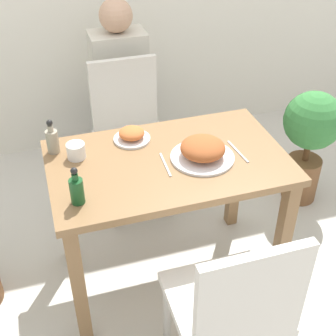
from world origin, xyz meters
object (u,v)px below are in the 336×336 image
object	(u,v)px
chair_far	(130,128)
chair_near	(234,307)
sauce_bottle	(52,140)
potted_plant_right	(310,136)
person_figure	(121,91)
drink_cup	(76,151)
food_plate	(203,150)
condiment_bottle	(77,189)
side_plate	(132,135)

from	to	relation	value
chair_far	chair_near	bearing A→B (deg)	-87.15
sauce_bottle	potted_plant_right	bearing A→B (deg)	6.18
chair_near	chair_far	xyz separation A→B (m)	(-0.07, 1.37, 0.00)
person_figure	drink_cup	bearing A→B (deg)	-113.34
food_plate	potted_plant_right	world-z (taller)	food_plate
chair_near	person_figure	xyz separation A→B (m)	(-0.04, 1.72, 0.07)
chair_far	person_figure	distance (m)	0.35
drink_cup	condiment_bottle	size ratio (longest dim) A/B	0.50
person_figure	sauce_bottle	bearing A→B (deg)	-120.18
food_plate	condiment_bottle	distance (m)	0.59
chair_far	condiment_bottle	size ratio (longest dim) A/B	5.40
chair_far	sauce_bottle	bearing A→B (deg)	-133.04
side_plate	chair_near	bearing A→B (deg)	-79.29
drink_cup	sauce_bottle	size ratio (longest dim) A/B	0.50
drink_cup	person_figure	bearing A→B (deg)	66.66
person_figure	side_plate	bearing A→B (deg)	-98.31
sauce_bottle	potted_plant_right	distance (m)	1.53
condiment_bottle	food_plate	bearing A→B (deg)	13.72
drink_cup	potted_plant_right	size ratio (longest dim) A/B	0.11
drink_cup	condiment_bottle	distance (m)	0.32
sauce_bottle	condiment_bottle	distance (m)	0.40
chair_near	person_figure	distance (m)	1.72
side_plate	potted_plant_right	world-z (taller)	side_plate
side_plate	sauce_bottle	world-z (taller)	sauce_bottle
condiment_bottle	chair_near	bearing A→B (deg)	-45.50
side_plate	drink_cup	xyz separation A→B (m)	(-0.27, -0.07, 0.01)
side_plate	food_plate	bearing A→B (deg)	-42.56
chair_far	sauce_bottle	distance (m)	0.74
drink_cup	person_figure	world-z (taller)	person_figure
chair_far	food_plate	bearing A→B (deg)	-77.19
sauce_bottle	side_plate	bearing A→B (deg)	-1.28
potted_plant_right	person_figure	xyz separation A→B (m)	(-1.00, 0.68, 0.12)
sauce_bottle	potted_plant_right	size ratio (longest dim) A/B	0.22
chair_near	person_figure	world-z (taller)	person_figure
chair_far	side_plate	world-z (taller)	chair_far
person_figure	chair_near	bearing A→B (deg)	-88.65
food_plate	sauce_bottle	size ratio (longest dim) A/B	1.73
condiment_bottle	person_figure	world-z (taller)	person_figure
potted_plant_right	chair_far	bearing A→B (deg)	162.04
chair_near	potted_plant_right	distance (m)	1.41
side_plate	condiment_bottle	size ratio (longest dim) A/B	1.05
side_plate	drink_cup	size ratio (longest dim) A/B	2.11
chair_far	food_plate	size ratio (longest dim) A/B	3.13
sauce_bottle	chair_near	bearing A→B (deg)	-58.92
chair_far	sauce_bottle	world-z (taller)	sauce_bottle
chair_near	chair_far	size ratio (longest dim) A/B	1.00
chair_near	condiment_bottle	world-z (taller)	condiment_bottle
chair_far	potted_plant_right	size ratio (longest dim) A/B	1.21
sauce_bottle	food_plate	bearing A→B (deg)	-21.80
chair_near	potted_plant_right	xyz separation A→B (m)	(0.96, 1.04, -0.04)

